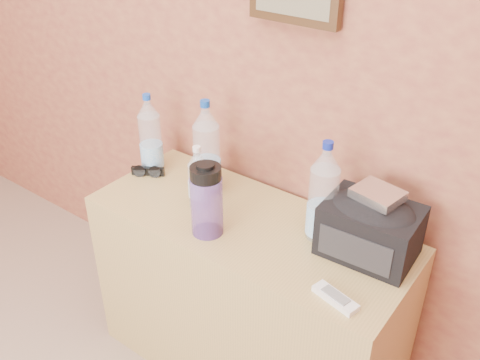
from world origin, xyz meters
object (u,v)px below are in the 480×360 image
at_px(pet_large_a, 150,137).
at_px(ac_remote, 335,298).
at_px(pet_large_c, 323,196).
at_px(toiletry_bag, 370,227).
at_px(pet_large_b, 207,151).
at_px(sunglasses, 148,171).
at_px(foil_packet, 378,194).
at_px(pet_small, 198,181).
at_px(dresser, 247,299).
at_px(nalgene_bottle, 207,199).

xyz_separation_m(pet_large_a, ac_remote, (0.90, -0.22, -0.12)).
relative_size(pet_large_c, toiletry_bag, 1.22).
bearing_deg(pet_large_b, sunglasses, -165.80).
distance_m(pet_large_a, foil_packet, 0.88).
xyz_separation_m(pet_large_c, pet_small, (-0.41, -0.10, -0.05)).
distance_m(dresser, pet_large_a, 0.69).
bearing_deg(pet_large_a, sunglasses, -66.20).
distance_m(pet_large_c, ac_remote, 0.32).
distance_m(dresser, pet_large_b, 0.55).
bearing_deg(sunglasses, dresser, -33.16).
xyz_separation_m(dresser, pet_small, (-0.19, -0.02, 0.44)).
distance_m(pet_small, sunglasses, 0.30).
relative_size(pet_large_a, pet_small, 1.33).
height_order(dresser, nalgene_bottle, nalgene_bottle).
relative_size(pet_large_a, pet_large_b, 0.89).
distance_m(pet_small, foil_packet, 0.59).
height_order(pet_small, ac_remote, pet_small).
bearing_deg(pet_large_c, foil_packet, 10.41).
xyz_separation_m(sunglasses, ac_remote, (0.88, -0.17, -0.01)).
height_order(pet_large_a, sunglasses, pet_large_a).
relative_size(nalgene_bottle, ac_remote, 1.84).
distance_m(pet_small, nalgene_bottle, 0.15).
relative_size(pet_large_b, ac_remote, 2.52).
xyz_separation_m(pet_small, ac_remote, (0.59, -0.13, -0.09)).
height_order(pet_large_c, ac_remote, pet_large_c).
distance_m(nalgene_bottle, foil_packet, 0.51).
relative_size(pet_large_b, sunglasses, 2.74).
bearing_deg(foil_packet, pet_small, -167.44).
bearing_deg(dresser, ac_remote, -21.05).
xyz_separation_m(pet_large_b, toiletry_bag, (0.62, 0.00, -0.06)).
height_order(pet_large_c, nalgene_bottle, pet_large_c).
bearing_deg(pet_large_b, foil_packet, 2.06).
height_order(dresser, pet_small, pet_small).
xyz_separation_m(sunglasses, foil_packet, (0.86, 0.08, 0.18)).
relative_size(pet_large_a, sunglasses, 2.43).
height_order(pet_large_a, ac_remote, pet_large_a).
relative_size(dresser, foil_packet, 8.32).
distance_m(dresser, pet_small, 0.48).
bearing_deg(sunglasses, foil_packet, -25.22).
distance_m(pet_large_b, ac_remote, 0.69).
relative_size(dresser, toiletry_bag, 4.00).
xyz_separation_m(pet_large_b, pet_small, (0.05, -0.10, -0.05)).
height_order(pet_large_b, sunglasses, pet_large_b).
distance_m(dresser, foil_packet, 0.67).
xyz_separation_m(dresser, ac_remote, (0.40, -0.15, 0.35)).
relative_size(dresser, pet_large_c, 3.29).
height_order(sunglasses, toiletry_bag, toiletry_bag).
bearing_deg(pet_large_a, foil_packet, 2.29).
bearing_deg(pet_large_c, dresser, -161.65).
xyz_separation_m(pet_small, foil_packet, (0.57, 0.13, 0.10)).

